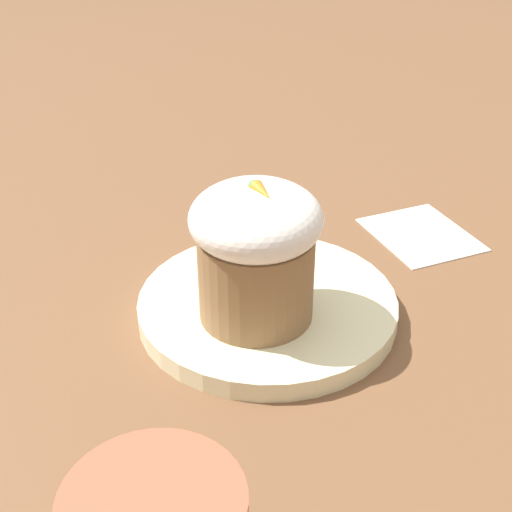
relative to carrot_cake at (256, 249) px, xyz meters
name	(u,v)px	position (x,y,z in m)	size (l,w,h in m)	color
ground_plane	(267,314)	(-0.01, 0.02, -0.07)	(4.00, 4.00, 0.00)	brown
dessert_plate	(267,306)	(-0.01, 0.02, -0.06)	(0.20, 0.20, 0.02)	beige
carrot_cake	(256,249)	(0.00, 0.00, 0.00)	(0.10, 0.10, 0.11)	olive
spoon	(270,287)	(-0.02, 0.03, -0.05)	(0.10, 0.09, 0.01)	#B7B7BC
paper_napkin	(421,234)	(-0.05, 0.21, -0.07)	(0.11, 0.10, 0.00)	white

